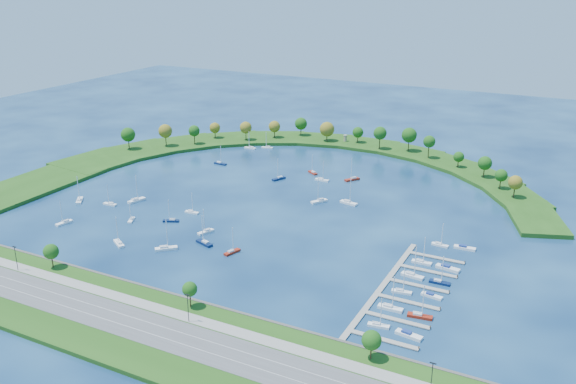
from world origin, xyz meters
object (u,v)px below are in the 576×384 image
at_px(moored_boat_7, 267,147).
at_px(moored_boat_19, 166,248).
at_px(moored_boat_5, 352,179).
at_px(docked_boat_3, 420,315).
at_px(moored_boat_11, 131,219).
at_px(docked_boat_5, 432,296).
at_px(moored_boat_17, 119,243).
at_px(docked_boat_6, 412,275).
at_px(moored_boat_6, 232,251).
at_px(moored_boat_15, 206,231).
at_px(harbor_tower, 345,138).
at_px(moored_boat_20, 250,147).
at_px(moored_boat_18, 110,203).
at_px(docked_boat_0, 378,324).
at_px(moored_boat_4, 204,242).
at_px(moored_boat_12, 319,201).
at_px(docked_boat_1, 409,335).
at_px(docked_boat_11, 464,248).
at_px(moored_boat_9, 220,163).
at_px(moored_boat_14, 279,178).
at_px(docked_boat_8, 422,262).
at_px(moored_boat_16, 192,211).
at_px(moored_boat_3, 64,222).
at_px(docked_boat_7, 440,281).
at_px(docked_boat_9, 447,268).
at_px(moored_boat_10, 136,200).
at_px(moored_boat_13, 349,202).
at_px(moored_boat_2, 79,200).
at_px(docked_boat_4, 402,291).
at_px(docked_boat_2, 390,307).
at_px(moored_boat_0, 322,179).
at_px(moored_boat_8, 313,172).

xyz_separation_m(moored_boat_7, moored_boat_19, (37.37, -154.84, 0.08)).
bearing_deg(moored_boat_5, docked_boat_3, 64.09).
bearing_deg(moored_boat_11, docked_boat_5, 61.31).
bearing_deg(moored_boat_17, docked_boat_6, -135.10).
xyz_separation_m(moored_boat_6, moored_boat_15, (-21.46, 12.39, 0.01)).
bearing_deg(harbor_tower, moored_boat_20, -142.77).
relative_size(moored_boat_18, docked_boat_0, 1.01).
distance_m(moored_boat_4, moored_boat_12, 71.96).
distance_m(docked_boat_1, docked_boat_11, 74.06).
height_order(moored_boat_9, moored_boat_14, moored_boat_14).
bearing_deg(docked_boat_8, moored_boat_9, 151.44).
xyz_separation_m(moored_boat_6, moored_boat_16, (-40.82, 28.85, -0.02)).
bearing_deg(docked_boat_5, moored_boat_6, -170.89).
relative_size(moored_boat_9, moored_boat_11, 1.16).
height_order(moored_boat_4, moored_boat_17, moored_boat_4).
bearing_deg(harbor_tower, moored_boat_3, -108.72).
distance_m(moored_boat_3, moored_boat_20, 148.46).
distance_m(docked_boat_5, docked_boat_7, 11.24).
bearing_deg(docked_boat_9, moored_boat_12, 157.65).
bearing_deg(moored_boat_11, docked_boat_8, 71.65).
bearing_deg(moored_boat_19, moored_boat_5, 31.03).
bearing_deg(moored_boat_9, docked_boat_3, -33.55).
xyz_separation_m(moored_boat_4, moored_boat_10, (-59.86, 26.96, 0.03)).
distance_m(docked_boat_0, docked_boat_7, 39.85).
relative_size(moored_boat_13, docked_boat_9, 1.39).
bearing_deg(moored_boat_10, moored_boat_3, 179.12).
relative_size(moored_boat_16, moored_boat_19, 0.76).
bearing_deg(moored_boat_2, docked_boat_4, -132.59).
relative_size(moored_boat_12, docked_boat_2, 1.00).
bearing_deg(moored_boat_5, docked_boat_8, 70.31).
xyz_separation_m(docked_boat_4, docked_boat_8, (-0.01, 26.54, 0.02)).
relative_size(moored_boat_17, docked_boat_8, 1.07).
bearing_deg(moored_boat_2, moored_boat_13, -101.55).
bearing_deg(moored_boat_9, moored_boat_0, 3.02).
distance_m(moored_boat_15, docked_boat_5, 104.75).
bearing_deg(docked_boat_7, moored_boat_19, -169.39).
distance_m(moored_boat_11, moored_boat_15, 39.01).
bearing_deg(moored_boat_7, moored_boat_8, 131.02).
bearing_deg(moored_boat_0, moored_boat_12, -67.51).
xyz_separation_m(moored_boat_7, moored_boat_17, (16.38, -159.87, 0.04)).
bearing_deg(docked_boat_5, docked_boat_7, 97.60).
bearing_deg(docked_boat_7, moored_boat_8, 133.68).
bearing_deg(moored_boat_3, docked_boat_9, 113.72).
relative_size(moored_boat_20, docked_boat_8, 0.99).
xyz_separation_m(moored_boat_2, moored_boat_17, (53.21, -30.66, -0.03)).
height_order(moored_boat_0, docked_boat_7, moored_boat_0).
height_order(docked_boat_7, docked_boat_8, docked_boat_8).
bearing_deg(moored_boat_11, moored_boat_14, 132.35).
height_order(moored_boat_15, moored_boat_18, moored_boat_15).
bearing_deg(docked_boat_7, moored_boat_11, -179.21).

